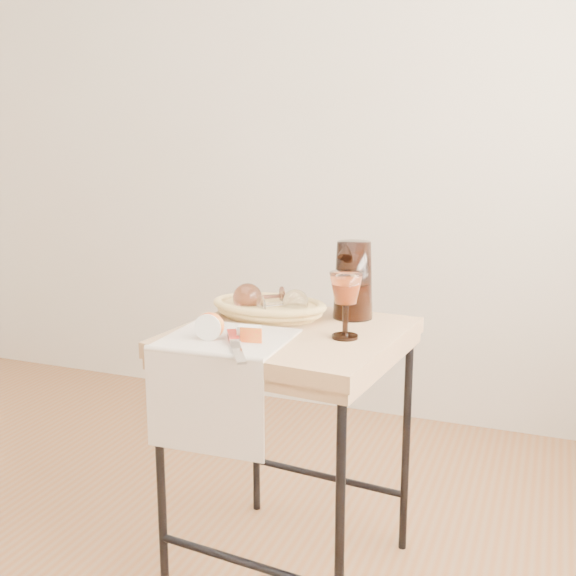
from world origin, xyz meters
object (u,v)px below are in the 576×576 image
at_px(side_table, 291,454).
at_px(apple_half, 210,325).
at_px(pitcher, 353,280).
at_px(table_knife, 236,344).
at_px(tea_towel, 227,339).
at_px(wine_goblet, 346,305).
at_px(bread_basket, 269,310).
at_px(goblet_lying_b, 281,303).
at_px(goblet_lying_a, 262,297).

relative_size(side_table, apple_half, 9.78).
relative_size(pitcher, table_knife, 1.04).
relative_size(tea_towel, wine_goblet, 1.78).
bearing_deg(table_knife, bread_basket, 157.40).
xyz_separation_m(side_table, bread_basket, (-0.11, 0.10, 0.39)).
bearing_deg(goblet_lying_b, apple_half, -153.01).
bearing_deg(bread_basket, table_knife, -79.28).
distance_m(side_table, goblet_lying_a, 0.46).
bearing_deg(apple_half, goblet_lying_a, 76.29).
bearing_deg(tea_towel, goblet_lying_b, 75.22).
bearing_deg(table_knife, wine_goblet, 100.87).
bearing_deg(wine_goblet, goblet_lying_a, 154.16).
relative_size(goblet_lying_a, goblet_lying_b, 1.16).
bearing_deg(wine_goblet, apple_half, -154.71).
bearing_deg(goblet_lying_a, table_knife, 66.03).
xyz_separation_m(bread_basket, apple_half, (-0.05, -0.28, 0.02)).
xyz_separation_m(goblet_lying_b, apple_half, (-0.09, -0.26, -0.01)).
xyz_separation_m(goblet_lying_b, wine_goblet, (0.23, -0.11, 0.04)).
xyz_separation_m(side_table, tea_towel, (-0.12, -0.16, 0.37)).
xyz_separation_m(wine_goblet, apple_half, (-0.32, -0.15, -0.05)).
relative_size(side_table, goblet_lying_a, 5.23).
height_order(bread_basket, goblet_lying_b, goblet_lying_b).
relative_size(side_table, table_knife, 2.90).
height_order(side_table, wine_goblet, wine_goblet).
bearing_deg(bread_basket, goblet_lying_b, -19.79).
distance_m(tea_towel, bread_basket, 0.26).
relative_size(pitcher, wine_goblet, 1.48).
bearing_deg(goblet_lying_b, bread_basket, 114.27).
bearing_deg(goblet_lying_b, tea_towel, -146.68).
distance_m(side_table, tea_towel, 0.42).
xyz_separation_m(goblet_lying_a, goblet_lying_b, (0.07, -0.03, -0.01)).
distance_m(pitcher, wine_goblet, 0.22).
xyz_separation_m(tea_towel, bread_basket, (0.01, 0.26, 0.02)).
xyz_separation_m(side_table, table_knife, (-0.06, -0.23, 0.39)).
distance_m(side_table, apple_half, 0.47).
distance_m(goblet_lying_b, table_knife, 0.31).
relative_size(goblet_lying_b, pitcher, 0.46).
xyz_separation_m(bread_basket, goblet_lying_b, (0.05, -0.02, 0.03)).
bearing_deg(tea_towel, pitcher, 53.05).
height_order(bread_basket, wine_goblet, wine_goblet).
height_order(tea_towel, apple_half, apple_half).
bearing_deg(bread_basket, goblet_lying_a, 155.44).
distance_m(goblet_lying_a, table_knife, 0.36).
bearing_deg(apple_half, pitcher, 42.87).
height_order(bread_basket, apple_half, apple_half).
bearing_deg(pitcher, side_table, -135.03).
xyz_separation_m(goblet_lying_a, wine_goblet, (0.30, -0.14, 0.03)).
bearing_deg(goblet_lying_b, pitcher, -15.00).
xyz_separation_m(goblet_lying_b, table_knife, (0.01, -0.31, -0.03)).
bearing_deg(side_table, goblet_lying_a, 139.25).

